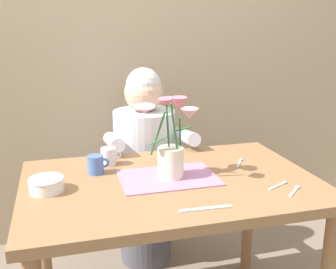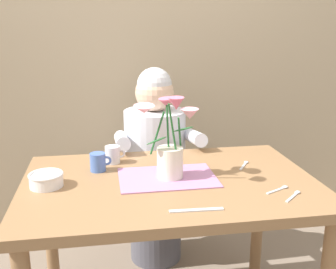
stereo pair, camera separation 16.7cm
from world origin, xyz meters
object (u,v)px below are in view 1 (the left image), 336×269
object	(u,v)px
ceramic_mug	(109,156)
dinner_knife	(206,209)
seated_person	(145,169)
flower_vase	(170,143)
ceramic_bowl	(46,184)
tea_cup	(96,164)

from	to	relation	value
ceramic_mug	dinner_knife	bearing A→B (deg)	-64.14
seated_person	flower_vase	xyz separation A→B (m)	(-0.02, -0.59, 0.33)
seated_person	ceramic_mug	bearing A→B (deg)	-121.49
flower_vase	ceramic_bowl	size ratio (longest dim) A/B	2.61
dinner_knife	tea_cup	bearing A→B (deg)	128.83
seated_person	flower_vase	bearing A→B (deg)	-89.57
dinner_knife	ceramic_mug	world-z (taller)	ceramic_mug
dinner_knife	tea_cup	distance (m)	0.56
ceramic_bowl	tea_cup	world-z (taller)	tea_cup
seated_person	ceramic_mug	size ratio (longest dim) A/B	12.20
dinner_knife	flower_vase	bearing A→B (deg)	99.56
seated_person	tea_cup	world-z (taller)	seated_person
flower_vase	tea_cup	xyz separation A→B (m)	(-0.29, 0.13, -0.11)
seated_person	flower_vase	distance (m)	0.68
flower_vase	tea_cup	size ratio (longest dim) A/B	3.82
ceramic_bowl	dinner_knife	world-z (taller)	ceramic_bowl
ceramic_bowl	seated_person	bearing A→B (deg)	49.68
ceramic_mug	tea_cup	world-z (taller)	same
tea_cup	ceramic_bowl	bearing A→B (deg)	-144.48
flower_vase	dinner_knife	size ratio (longest dim) A/B	1.87
flower_vase	ceramic_bowl	bearing A→B (deg)	-178.75
flower_vase	ceramic_mug	size ratio (longest dim) A/B	3.82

